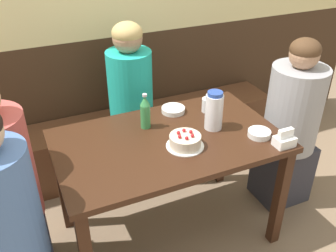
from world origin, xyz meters
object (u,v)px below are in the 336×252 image
(napkin_holder, at_px, (284,140))
(bowl_soup_white, at_px, (259,133))
(bench_seat, at_px, (126,141))
(person_dark_striped, at_px, (290,128))
(glass_water_tall, at_px, (207,105))
(person_pale_blue_shirt, at_px, (3,191))
(soju_bottle, at_px, (145,112))
(water_pitcher, at_px, (214,111))
(bowl_rice_small, at_px, (173,110))
(person_teal_shirt, at_px, (132,111))
(birthday_cake, at_px, (185,141))
(person_grey_tee, at_px, (9,235))

(napkin_holder, bearing_deg, bowl_soup_white, 115.33)
(bench_seat, distance_m, bowl_soup_white, 1.25)
(bowl_soup_white, bearing_deg, person_dark_striped, 24.70)
(glass_water_tall, bearing_deg, person_pale_blue_shirt, -174.24)
(person_dark_striped, bearing_deg, bowl_soup_white, 24.70)
(soju_bottle, height_order, glass_water_tall, soju_bottle)
(bench_seat, xyz_separation_m, water_pitcher, (0.29, -0.83, 0.63))
(bowl_rice_small, bearing_deg, water_pitcher, -64.11)
(water_pitcher, height_order, bowl_rice_small, water_pitcher)
(person_dark_striped, bearing_deg, bowl_rice_small, -20.05)
(water_pitcher, relative_size, glass_water_tall, 2.60)
(bowl_rice_small, relative_size, person_teal_shirt, 0.12)
(bowl_soup_white, xyz_separation_m, person_dark_striped, (0.41, 0.19, -0.17))
(water_pitcher, bearing_deg, bowl_rice_small, 115.89)
(water_pitcher, xyz_separation_m, person_teal_shirt, (-0.29, 0.65, -0.26))
(bowl_soup_white, relative_size, glass_water_tall, 1.45)
(person_dark_striped, bearing_deg, napkin_holder, 43.06)
(soju_bottle, bearing_deg, water_pitcher, -25.36)
(bowl_soup_white, xyz_separation_m, bowl_rice_small, (-0.33, 0.46, -0.00))
(birthday_cake, distance_m, person_pale_blue_shirt, 0.98)
(napkin_holder, bearing_deg, person_dark_striped, 43.06)
(bowl_soup_white, bearing_deg, glass_water_tall, 108.24)
(water_pitcher, distance_m, person_dark_striped, 0.66)
(birthday_cake, relative_size, bowl_soup_white, 1.60)
(person_pale_blue_shirt, xyz_separation_m, person_dark_striped, (1.80, -0.06, -0.03))
(person_grey_tee, bearing_deg, bowl_soup_white, 1.79)
(person_grey_tee, bearing_deg, glass_water_tall, 18.64)
(bench_seat, distance_m, bowl_rice_small, 0.79)
(water_pitcher, relative_size, person_teal_shirt, 0.19)
(person_teal_shirt, bearing_deg, bowl_soup_white, 29.93)
(bench_seat, xyz_separation_m, person_pale_blue_shirt, (-0.90, -0.76, 0.40))
(soju_bottle, relative_size, person_grey_tee, 0.18)
(glass_water_tall, relative_size, person_grey_tee, 0.07)
(napkin_holder, bearing_deg, person_teal_shirt, 119.31)
(napkin_holder, xyz_separation_m, person_pale_blue_shirt, (-1.45, 0.39, -0.16))
(person_pale_blue_shirt, bearing_deg, person_dark_striped, -2.02)
(person_dark_striped, bearing_deg, person_pale_blue_shirt, -2.02)
(bench_seat, bearing_deg, glass_water_tall, -60.67)
(water_pitcher, xyz_separation_m, person_grey_tee, (-1.19, -0.23, -0.26))
(birthday_cake, relative_size, napkin_holder, 1.90)
(birthday_cake, relative_size, glass_water_tall, 2.33)
(soju_bottle, xyz_separation_m, glass_water_tall, (0.43, 0.02, -0.06))
(soju_bottle, xyz_separation_m, bowl_soup_white, (0.56, -0.36, -0.09))
(glass_water_tall, bearing_deg, person_teal_shirt, 128.02)
(bench_seat, bearing_deg, bowl_soup_white, -64.59)
(bowl_rice_small, distance_m, person_grey_tee, 1.18)
(bowl_soup_white, relative_size, person_grey_tee, 0.11)
(person_pale_blue_shirt, bearing_deg, water_pitcher, -3.21)
(napkin_holder, bearing_deg, bowl_rice_small, 123.23)
(bowl_soup_white, bearing_deg, birthday_cake, 169.60)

